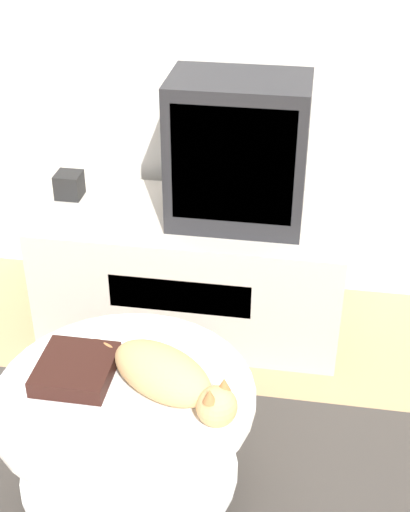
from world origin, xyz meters
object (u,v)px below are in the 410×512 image
(speaker, at_px, (69,185))
(cat, at_px, (169,377))
(tv, at_px, (238,152))
(dvd_box, at_px, (76,369))

(speaker, bearing_deg, cat, -58.42)
(cat, bearing_deg, tv, 115.71)
(dvd_box, distance_m, cat, 0.28)
(dvd_box, bearing_deg, tv, 68.53)
(tv, bearing_deg, dvd_box, -111.47)
(tv, xyz_separation_m, dvd_box, (-0.34, -0.88, -0.31))
(tv, relative_size, dvd_box, 2.46)
(tv, xyz_separation_m, speaker, (-0.67, 0.08, -0.22))
(tv, bearing_deg, cat, -94.39)
(tv, distance_m, cat, 0.95)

